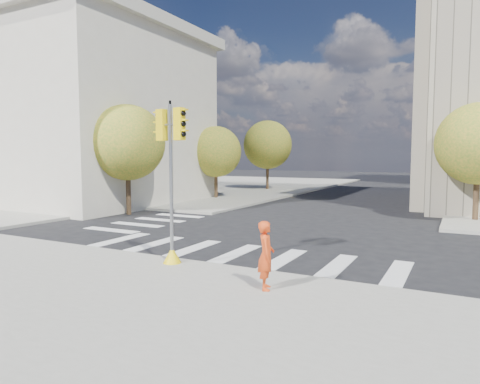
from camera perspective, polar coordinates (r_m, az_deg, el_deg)
name	(u,v)px	position (r m, az deg, el deg)	size (l,w,h in m)	color
ground	(263,244)	(16.92, 3.03, -6.88)	(160.00, 160.00, 0.00)	black
sidewalk_far_left	(199,185)	(49.21, -5.53, 0.88)	(28.00, 40.00, 0.15)	gray
classical_building	(68,116)	(35.56, -21.92, 9.33)	(19.00, 15.00, 12.70)	beige
tree_lw_near	(127,143)	(25.83, -14.78, 6.38)	(4.40, 4.40, 6.41)	#382616
tree_lw_mid	(216,152)	(33.88, -3.23, 5.37)	(4.00, 4.00, 5.77)	#382616
tree_lw_far	(268,145)	(42.78, 3.70, 6.29)	(4.80, 4.80, 6.95)	#382616
tree_re_near	(478,144)	(25.08, 29.20, 5.63)	(4.20, 4.20, 6.16)	#382616
tree_re_mid	(474,144)	(37.08, 28.76, 5.65)	(4.60, 4.60, 6.66)	#382616
tree_re_far	(472,152)	(49.07, 28.49, 4.75)	(4.00, 4.00, 5.88)	#382616
lamp_far	(479,143)	(43.09, 29.30, 5.73)	(0.35, 0.18, 8.11)	black
traffic_signal	(171,195)	(13.13, -9.14, -0.36)	(1.08, 0.56, 4.93)	yellow
photographer	(266,255)	(10.62, 3.49, -8.41)	(0.62, 0.41, 1.70)	#DA4114
planter_wall	(57,206)	(28.31, -23.27, -1.72)	(6.00, 0.40, 0.50)	white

